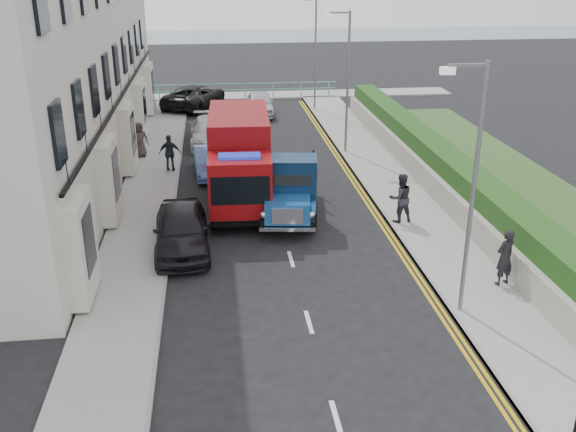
# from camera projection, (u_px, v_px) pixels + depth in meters

# --- Properties ---
(ground) EXTENTS (120.00, 120.00, 0.00)m
(ground) POSITION_uv_depth(u_px,v_px,m) (299.00, 288.00, 19.47)
(ground) COLOR black
(ground) RESTS_ON ground
(pavement_west) EXTENTS (2.40, 38.00, 0.12)m
(pavement_west) POSITION_uv_depth(u_px,v_px,m) (149.00, 193.00, 27.16)
(pavement_west) COLOR gray
(pavement_west) RESTS_ON ground
(pavement_east) EXTENTS (2.60, 38.00, 0.12)m
(pavement_east) POSITION_uv_depth(u_px,v_px,m) (390.00, 183.00, 28.32)
(pavement_east) COLOR gray
(pavement_east) RESTS_ON ground
(promenade) EXTENTS (30.00, 2.50, 0.12)m
(promenade) POSITION_uv_depth(u_px,v_px,m) (245.00, 96.00, 46.14)
(promenade) COLOR gray
(promenade) RESTS_ON ground
(sea_plane) EXTENTS (120.00, 120.00, 0.00)m
(sea_plane) POSITION_uv_depth(u_px,v_px,m) (230.00, 43.00, 74.70)
(sea_plane) COLOR slate
(sea_plane) RESTS_ON ground
(terrace_west) EXTENTS (6.31, 30.20, 14.25)m
(terrace_west) POSITION_uv_depth(u_px,v_px,m) (43.00, 11.00, 27.70)
(terrace_west) COLOR beige
(terrace_west) RESTS_ON ground
(garden_east) EXTENTS (1.45, 28.00, 1.75)m
(garden_east) POSITION_uv_depth(u_px,v_px,m) (434.00, 163.00, 28.21)
(garden_east) COLOR #B2AD9E
(garden_east) RESTS_ON ground
(seafront_railing) EXTENTS (13.00, 0.08, 1.11)m
(seafront_railing) POSITION_uv_depth(u_px,v_px,m) (245.00, 91.00, 45.21)
(seafront_railing) COLOR #59B2A5
(seafront_railing) RESTS_ON ground
(lamp_near) EXTENTS (1.23, 0.18, 7.00)m
(lamp_near) POSITION_uv_depth(u_px,v_px,m) (470.00, 179.00, 16.59)
(lamp_near) COLOR slate
(lamp_near) RESTS_ON ground
(lamp_mid) EXTENTS (1.23, 0.18, 7.00)m
(lamp_mid) POSITION_uv_depth(u_px,v_px,m) (346.00, 75.00, 31.32)
(lamp_mid) COLOR slate
(lamp_mid) RESTS_ON ground
(lamp_far) EXTENTS (1.23, 0.18, 7.00)m
(lamp_far) POSITION_uv_depth(u_px,v_px,m) (314.00, 48.00, 40.53)
(lamp_far) COLOR slate
(lamp_far) RESTS_ON ground
(bedford_lorry) EXTENTS (2.71, 5.49, 2.50)m
(bedford_lorry) POSITION_uv_depth(u_px,v_px,m) (288.00, 192.00, 23.99)
(bedford_lorry) COLOR black
(bedford_lorry) RESTS_ON ground
(red_lorry) EXTENTS (2.58, 6.90, 3.57)m
(red_lorry) POSITION_uv_depth(u_px,v_px,m) (239.00, 158.00, 25.57)
(red_lorry) COLOR black
(red_lorry) RESTS_ON ground
(parked_car_front) EXTENTS (2.01, 4.59, 1.54)m
(parked_car_front) POSITION_uv_depth(u_px,v_px,m) (181.00, 229.00, 21.69)
(parked_car_front) COLOR black
(parked_car_front) RESTS_ON ground
(parked_car_mid) EXTENTS (1.55, 3.84, 1.24)m
(parked_car_mid) POSITION_uv_depth(u_px,v_px,m) (210.00, 162.00, 29.39)
(parked_car_mid) COLOR #5E81CA
(parked_car_mid) RESTS_ON ground
(parked_car_rear) EXTENTS (1.95, 4.78, 1.39)m
(parked_car_rear) POSITION_uv_depth(u_px,v_px,m) (209.00, 132.00, 34.11)
(parked_car_rear) COLOR silver
(parked_car_rear) RESTS_ON ground
(seafront_car_left) EXTENTS (4.68, 6.21, 1.57)m
(seafront_car_left) POSITION_uv_depth(u_px,v_px,m) (194.00, 96.00, 42.41)
(seafront_car_left) COLOR black
(seafront_car_left) RESTS_ON ground
(seafront_car_right) EXTENTS (1.87, 4.31, 1.45)m
(seafront_car_right) POSITION_uv_depth(u_px,v_px,m) (260.00, 103.00, 40.65)
(seafront_car_right) COLOR silver
(seafront_car_right) RESTS_ON ground
(pedestrian_east_near) EXTENTS (0.76, 0.64, 1.78)m
(pedestrian_east_near) POSITION_uv_depth(u_px,v_px,m) (505.00, 257.00, 19.12)
(pedestrian_east_near) COLOR black
(pedestrian_east_near) RESTS_ON pavement_east
(pedestrian_east_far) EXTENTS (1.01, 0.85, 1.86)m
(pedestrian_east_far) POSITION_uv_depth(u_px,v_px,m) (400.00, 198.00, 23.72)
(pedestrian_east_far) COLOR #2B2831
(pedestrian_east_far) RESTS_ON pavement_east
(pedestrian_west_near) EXTENTS (1.00, 0.44, 1.70)m
(pedestrian_west_near) POSITION_uv_depth(u_px,v_px,m) (170.00, 153.00, 29.45)
(pedestrian_west_near) COLOR #1D2834
(pedestrian_west_near) RESTS_ON pavement_west
(pedestrian_west_far) EXTENTS (0.97, 0.78, 1.73)m
(pedestrian_west_far) POSITION_uv_depth(u_px,v_px,m) (140.00, 140.00, 31.56)
(pedestrian_west_far) COLOR #3D302C
(pedestrian_west_far) RESTS_ON pavement_west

